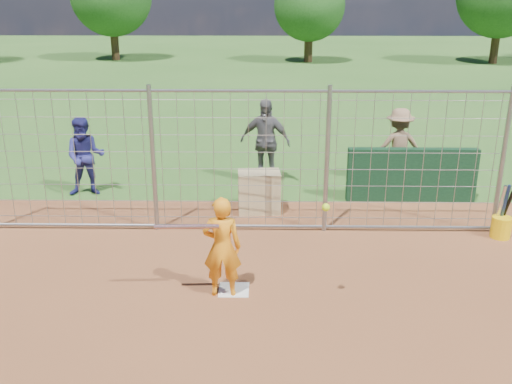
{
  "coord_description": "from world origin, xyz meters",
  "views": [
    {
      "loc": [
        0.44,
        -7.43,
        4.05
      ],
      "look_at": [
        0.3,
        0.8,
        1.15
      ],
      "focal_mm": 40.0,
      "sensor_mm": 36.0,
      "label": 1
    }
  ],
  "objects_px": {
    "bystander_b": "(265,142)",
    "bystander_c": "(398,146)",
    "batter": "(222,247)",
    "bucket_with_bats": "(501,224)",
    "equipment_bin": "(259,192)",
    "bystander_a": "(85,157)"
  },
  "relations": [
    {
      "from": "equipment_bin",
      "to": "bystander_c",
      "type": "bearing_deg",
      "value": 27.07
    },
    {
      "from": "batter",
      "to": "bystander_b",
      "type": "distance_m",
      "value": 5.02
    },
    {
      "from": "bystander_c",
      "to": "bystander_a",
      "type": "bearing_deg",
      "value": 4.51
    },
    {
      "from": "batter",
      "to": "bystander_b",
      "type": "height_order",
      "value": "bystander_b"
    },
    {
      "from": "batter",
      "to": "bystander_a",
      "type": "distance_m",
      "value": 5.22
    },
    {
      "from": "equipment_bin",
      "to": "bucket_with_bats",
      "type": "relative_size",
      "value": 0.82
    },
    {
      "from": "bystander_b",
      "to": "equipment_bin",
      "type": "relative_size",
      "value": 2.38
    },
    {
      "from": "equipment_bin",
      "to": "bucket_with_bats",
      "type": "height_order",
      "value": "bucket_with_bats"
    },
    {
      "from": "batter",
      "to": "bucket_with_bats",
      "type": "height_order",
      "value": "batter"
    },
    {
      "from": "bystander_c",
      "to": "equipment_bin",
      "type": "relative_size",
      "value": 2.1
    },
    {
      "from": "bystander_b",
      "to": "bystander_c",
      "type": "distance_m",
      "value": 2.94
    },
    {
      "from": "bystander_a",
      "to": "equipment_bin",
      "type": "height_order",
      "value": "bystander_a"
    },
    {
      "from": "bystander_a",
      "to": "equipment_bin",
      "type": "distance_m",
      "value": 3.75
    },
    {
      "from": "bucket_with_bats",
      "to": "batter",
      "type": "bearing_deg",
      "value": -156.21
    },
    {
      "from": "bystander_c",
      "to": "bucket_with_bats",
      "type": "distance_m",
      "value": 3.28
    },
    {
      "from": "batter",
      "to": "equipment_bin",
      "type": "distance_m",
      "value": 3.3
    },
    {
      "from": "batter",
      "to": "bystander_a",
      "type": "bearing_deg",
      "value": -52.16
    },
    {
      "from": "batter",
      "to": "bucket_with_bats",
      "type": "distance_m",
      "value": 5.14
    },
    {
      "from": "bystander_b",
      "to": "equipment_bin",
      "type": "distance_m",
      "value": 1.82
    },
    {
      "from": "bystander_b",
      "to": "bystander_c",
      "type": "height_order",
      "value": "bystander_b"
    },
    {
      "from": "bystander_a",
      "to": "bucket_with_bats",
      "type": "height_order",
      "value": "bystander_a"
    },
    {
      "from": "bystander_a",
      "to": "batter",
      "type": "bearing_deg",
      "value": -61.48
    }
  ]
}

